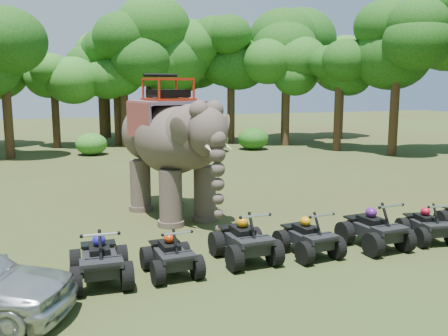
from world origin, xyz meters
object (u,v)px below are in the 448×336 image
Objects in this scene: atv_5 at (428,221)px; elephant at (171,146)px; atv_3 at (309,232)px; atv_1 at (171,250)px; atv_0 at (100,254)px; atv_2 at (245,235)px; atv_4 at (375,224)px.

elephant is at bearing 149.07° from atv_5.
atv_3 is 1.05× the size of atv_5.
atv_5 is at bearing -2.97° from atv_1.
atv_3 is (2.33, -5.04, -1.71)m from elephant.
atv_3 is (5.19, 0.05, -0.05)m from atv_0.
atv_0 is at bearing 175.93° from atv_1.
atv_0 is 1.14× the size of atv_5.
atv_2 is 1.01× the size of atv_4.
atv_0 is (-2.86, -5.08, -1.66)m from elephant.
elephant is 5.81m from atv_3.
elephant is 6.07m from atv_0.
atv_1 is 0.96× the size of atv_3.
atv_4 is at bearing 2.40° from atv_0.
atv_2 is at bearing 171.74° from atv_4.
atv_5 is at bearing -7.66° from atv_3.
atv_0 reaches higher than atv_3.
atv_1 is at bearing -116.85° from elephant.
atv_1 is at bearing 1.42° from atv_0.
atv_2 reaches higher than atv_5.
elephant reaches higher than atv_0.
elephant is 6.87m from atv_4.
elephant is 5.17m from atv_2.
atv_3 is at bearing 173.66° from atv_4.
elephant reaches higher than atv_5.
atv_3 is 0.92× the size of atv_4.
atv_4 is at bearing -171.20° from atv_5.
atv_5 is at bearing -4.94° from atv_4.
atv_1 is (-1.27, -5.12, -1.74)m from elephant.
atv_2 is at bearing 6.29° from atv_0.
atv_5 is (8.89, -0.04, -0.08)m from atv_0.
atv_5 is at bearing -5.24° from atv_2.
atv_0 is 1.00× the size of atv_4.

